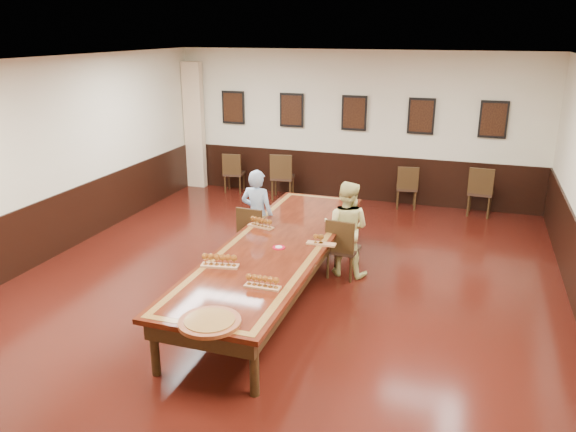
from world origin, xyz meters
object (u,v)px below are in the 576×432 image
(chair_woman, at_px, (343,247))
(carved_platter, at_px, (210,322))
(chair_man, at_px, (255,233))
(spare_chair_a, at_px, (234,172))
(spare_chair_c, at_px, (407,186))
(person_man, at_px, (257,215))
(person_woman, at_px, (346,229))
(spare_chair_d, at_px, (481,191))
(conference_table, at_px, (277,253))
(spare_chair_b, at_px, (283,176))

(chair_woman, bearing_deg, carved_platter, 83.49)
(chair_man, relative_size, chair_woman, 1.00)
(spare_chair_a, relative_size, spare_chair_c, 1.00)
(spare_chair_c, xyz_separation_m, carved_platter, (-1.13, -7.02, 0.31))
(chair_woman, xyz_separation_m, spare_chair_c, (0.47, 3.82, -0.01))
(chair_man, relative_size, spare_chair_a, 1.02)
(spare_chair_c, bearing_deg, chair_man, 52.78)
(person_man, xyz_separation_m, person_woman, (1.50, -0.15, -0.01))
(spare_chair_d, relative_size, conference_table, 0.20)
(spare_chair_b, relative_size, carved_platter, 1.59)
(spare_chair_c, distance_m, person_woman, 3.76)
(spare_chair_b, relative_size, person_man, 0.69)
(person_woman, relative_size, carved_platter, 2.27)
(spare_chair_a, relative_size, spare_chair_b, 0.89)
(chair_man, xyz_separation_m, spare_chair_a, (-1.97, 3.65, -0.01))
(spare_chair_a, relative_size, carved_platter, 1.42)
(spare_chair_c, height_order, spare_chair_d, spare_chair_d)
(spare_chair_b, bearing_deg, chair_woman, 112.11)
(chair_man, relative_size, spare_chair_b, 0.91)
(chair_man, height_order, spare_chair_b, spare_chair_b)
(spare_chair_c, bearing_deg, spare_chair_a, -8.73)
(chair_woman, height_order, spare_chair_d, spare_chair_d)
(chair_man, xyz_separation_m, conference_table, (0.74, -1.01, 0.14))
(chair_woman, distance_m, conference_table, 1.16)
(spare_chair_b, bearing_deg, spare_chair_c, 174.50)
(spare_chair_a, bearing_deg, spare_chair_b, 163.71)
(chair_man, relative_size, spare_chair_d, 0.93)
(conference_table, bearing_deg, spare_chair_d, 59.81)
(conference_table, bearing_deg, spare_chair_a, 120.09)
(spare_chair_a, xyz_separation_m, conference_table, (2.70, -4.67, 0.15))
(person_man, relative_size, carved_platter, 2.31)
(spare_chair_c, bearing_deg, carved_platter, 71.90)
(person_woman, xyz_separation_m, carved_platter, (-0.67, -3.29, 0.04))
(chair_man, relative_size, spare_chair_c, 1.02)
(chair_woman, height_order, conference_table, chair_woman)
(spare_chair_c, distance_m, conference_table, 4.85)
(person_woman, bearing_deg, conference_table, 56.25)
(chair_man, bearing_deg, spare_chair_b, -74.98)
(carved_platter, bearing_deg, person_woman, 78.53)
(spare_chair_d, height_order, person_man, person_man)
(spare_chair_c, bearing_deg, spare_chair_b, -5.12)
(person_woman, distance_m, conference_table, 1.24)
(chair_woman, distance_m, person_man, 1.54)
(person_woman, relative_size, conference_table, 0.29)
(chair_woman, bearing_deg, person_man, -4.51)
(chair_man, distance_m, carved_platter, 3.47)
(spare_chair_c, bearing_deg, chair_woman, 74.02)
(spare_chair_a, relative_size, person_woman, 0.62)
(spare_chair_a, distance_m, carved_platter, 7.55)
(spare_chair_b, height_order, carved_platter, spare_chair_b)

